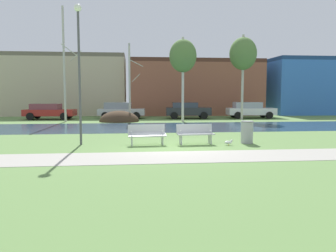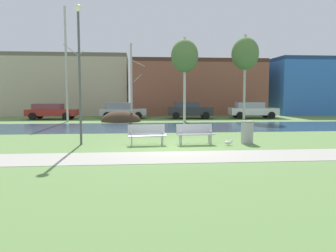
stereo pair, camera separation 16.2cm
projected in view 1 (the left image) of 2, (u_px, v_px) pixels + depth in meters
ground_plane at (157, 126)px, 23.44m from camera, size 120.00×120.00×0.00m
paved_path_strip at (181, 157)px, 11.58m from camera, size 60.00×2.24×0.01m
river_band at (158, 127)px, 22.26m from camera, size 80.00×6.84×0.01m
soil_mound at (119, 122)px, 26.93m from camera, size 3.18×2.60×1.76m
bench_left at (147, 134)px, 14.33m from camera, size 1.64×0.67×0.87m
bench_right at (195, 133)px, 14.55m from camera, size 1.64×0.67×0.87m
trash_bin at (247, 132)px, 14.82m from camera, size 0.56×0.56×0.99m
seagull at (229, 142)px, 14.25m from camera, size 0.39×0.15×0.24m
streetlamp at (79, 53)px, 14.11m from camera, size 0.32×0.32×5.92m
birch_far_left at (65, 64)px, 26.38m from camera, size 1.49×2.64×9.04m
birch_left at (130, 82)px, 26.54m from camera, size 1.17×1.91×6.19m
birch_center_left at (183, 56)px, 26.53m from camera, size 2.16×2.16×6.69m
birch_center at (243, 54)px, 28.32m from camera, size 2.29×2.29×7.20m
parked_van_nearest_red at (49, 111)px, 29.30m from camera, size 4.42×2.17×1.37m
parked_sedan_second_silver at (121, 110)px, 30.43m from camera, size 4.29×2.32×1.47m
parked_hatch_third_dark at (187, 110)px, 30.36m from camera, size 4.11×2.20×1.46m
parked_wagon_fourth_white at (250, 110)px, 30.79m from camera, size 4.42×2.25×1.48m
building_beige_block at (58, 85)px, 36.83m from camera, size 14.74×7.67×6.36m
building_brick_low at (193, 88)px, 37.38m from camera, size 13.93×7.36×5.86m
building_blue_store at (313, 87)px, 38.85m from camera, size 11.49×8.38×6.14m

